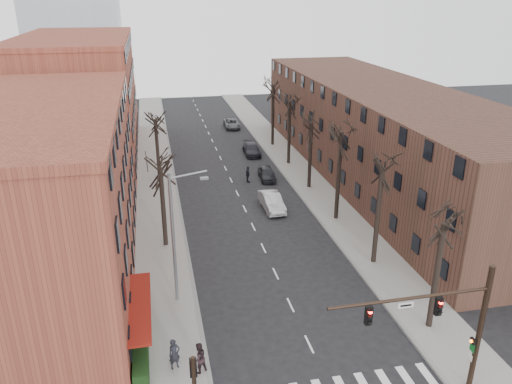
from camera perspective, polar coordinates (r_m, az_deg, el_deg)
sidewalk_left at (r=56.66m, az=-11.39°, el=1.88°), size 4.00×90.00×0.15m
sidewalk_right at (r=58.86m, az=4.36°, el=3.01°), size 4.00×90.00×0.15m
building_left_near at (r=36.75m, az=-23.84°, el=-0.80°), size 12.00×26.00×12.00m
building_left_far at (r=64.07m, az=-19.31°, el=9.83°), size 12.00×28.00×14.00m
building_right at (r=55.79m, az=13.92°, el=6.65°), size 12.00×50.00×10.00m
awning_left at (r=30.95m, az=-12.70°, el=-16.60°), size 1.20×7.00×0.15m
hedge at (r=29.77m, az=-13.00°, el=-16.81°), size 0.80×6.00×1.00m
tree_right_a at (r=33.21m, az=19.10°, el=-14.40°), size 5.20×5.20×10.00m
tree_right_b at (r=39.06m, az=13.24°, el=-7.88°), size 5.20×5.20×10.80m
tree_right_c at (r=45.57m, az=9.10°, el=-3.09°), size 5.20×5.20×11.60m
tree_right_d at (r=52.49m, az=6.05°, el=0.49°), size 5.20×5.20×10.00m
tree_right_e at (r=59.69m, az=3.72°, el=3.22°), size 5.20×5.20×10.80m
tree_right_f at (r=67.06m, az=1.89°, el=5.35°), size 5.20×5.20×11.60m
tree_left_a at (r=41.06m, az=-10.24°, el=-6.08°), size 5.20×5.20×9.50m
tree_left_b at (r=55.75m, az=-10.95°, el=1.49°), size 5.20×5.20×9.50m
signal_mast_arm at (r=26.35m, az=21.68°, el=-13.50°), size 8.14×0.30×7.20m
streetlight at (r=31.67m, az=-9.17°, el=-4.62°), size 2.45×0.22×9.03m
silver_sedan at (r=46.75m, az=1.81°, el=-1.12°), size 1.77×4.72×1.54m
parked_car_near at (r=54.37m, az=1.24°, el=2.13°), size 1.82×4.05×1.35m
parked_car_mid at (r=62.94m, az=-0.50°, el=4.89°), size 2.06×4.71×1.35m
parked_car_far at (r=75.97m, az=-2.79°, el=7.81°), size 2.28×4.70×1.29m
pedestrian_a at (r=28.30m, az=-9.31°, el=-17.82°), size 0.76×0.63×1.78m
pedestrian_b at (r=27.89m, az=-6.55°, el=-18.33°), size 1.08×1.00×1.79m
pedestrian_crossing at (r=53.43m, az=-0.94°, el=2.03°), size 0.55×1.10×1.81m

